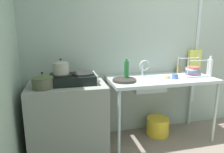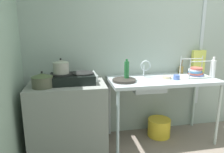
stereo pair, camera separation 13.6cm
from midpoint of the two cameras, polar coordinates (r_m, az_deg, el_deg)
The scene contains 19 objects.
wall_back at distance 3.29m, azimuth 20.23°, elevation 7.15°, with size 5.29×0.10×2.41m, color #98A69E.
wall_metal_strip at distance 3.36m, azimuth 24.43°, elevation 8.97°, with size 0.05×0.01×1.93m, color #B3BEC6.
counter_concrete at distance 2.66m, azimuth -10.46°, elevation -10.79°, with size 0.91×0.63×0.86m, color gray.
counter_sink at distance 2.82m, azimuth 15.07°, elevation -1.87°, with size 1.40×0.63×0.86m.
stove at distance 2.51m, azimuth -9.28°, elevation -0.44°, with size 0.52×0.36×0.12m.
pot_on_left_burner at distance 2.48m, azimuth -12.30°, elevation 2.64°, with size 0.19×0.19×0.18m.
pot_beside_stove at distance 2.39m, azimuth -17.02°, elevation -1.02°, with size 0.23×0.23×0.18m.
percolator at distance 2.57m, azimuth -3.59°, elevation 0.20°, with size 0.12×0.12×0.14m.
sink_basin at distance 2.70m, azimuth 10.97°, elevation -2.29°, with size 0.40×0.35×0.13m, color #B3BEC6.
faucet at distance 2.80m, azimuth 10.50°, elevation 2.71°, with size 0.14×0.08×0.23m.
frying_pan at distance 2.56m, azimuth 4.86°, elevation -1.06°, with size 0.29×0.29×0.03m, color #302C28.
dish_rack at distance 3.06m, azimuth 23.14°, elevation 1.04°, with size 0.35×0.26×0.26m.
cup_by_rack at distance 2.79m, azimuth 18.60°, elevation -0.19°, with size 0.08×0.08×0.06m, color #4C69B7.
small_bowl_on_drainboard at distance 2.81m, azimuth 16.12°, elevation -0.20°, with size 0.11×0.11×0.04m, color beige.
bottle_by_sink at distance 2.60m, azimuth 5.53°, elevation 1.56°, with size 0.06×0.06×0.27m.
bottle_by_rack at distance 3.05m, azimuth 27.10°, elevation 1.91°, with size 0.07×0.07×0.28m.
cereal_box at distance 3.32m, azimuth 23.64°, elevation 3.78°, with size 0.20×0.07×0.33m, color #CED458.
utensil_jar at distance 3.20m, azimuth 19.56°, elevation 1.77°, with size 0.06×0.06×0.20m.
bucket_on_floor at distance 3.12m, azimuth 14.01°, elevation -13.40°, with size 0.32×0.32×0.25m, color gold.
Camera 2 is at (-1.62, -1.23, 1.50)m, focal length 33.35 mm.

